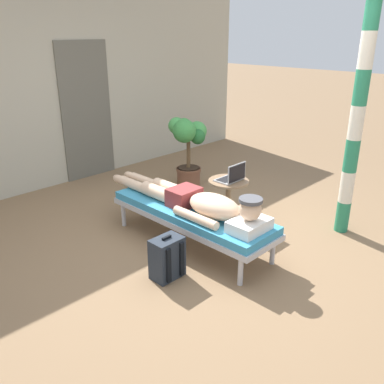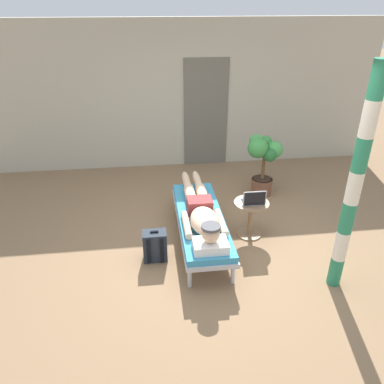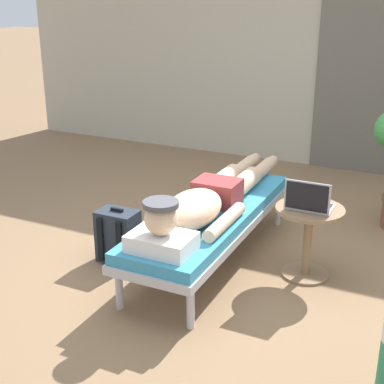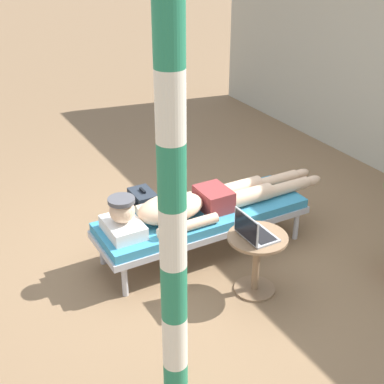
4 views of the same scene
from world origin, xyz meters
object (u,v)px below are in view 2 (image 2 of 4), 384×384
person_reclining (202,212)px  backpack (155,246)px  laptop (253,200)px  side_table (251,213)px  potted_plant (263,159)px  lounge_chair (201,220)px  porch_post (354,188)px

person_reclining → backpack: person_reclining is taller
laptop → side_table: bearing=90.0°
potted_plant → side_table: bearing=-113.1°
laptop → person_reclining: bearing=-170.2°
lounge_chair → backpack: bearing=-154.7°
laptop → lounge_chair: bearing=-177.4°
person_reclining → potted_plant: potted_plant is taller
side_table → porch_post: bearing=-57.0°
lounge_chair → backpack: size_ratio=4.60×
potted_plant → person_reclining: bearing=-131.9°
side_table → potted_plant: potted_plant is taller
lounge_chair → side_table: 0.72m
backpack → potted_plant: potted_plant is taller
potted_plant → porch_post: size_ratio=0.41×
person_reclining → laptop: laptop is taller
side_table → porch_post: size_ratio=0.21×
potted_plant → porch_post: porch_post is taller
backpack → porch_post: 2.43m
person_reclining → porch_post: size_ratio=0.86×
backpack → potted_plant: 2.45m
lounge_chair → backpack: (-0.63, -0.30, -0.15)m
lounge_chair → backpack: backpack is taller
laptop → potted_plant: bearing=67.7°
person_reclining → potted_plant: size_ratio=2.11×
lounge_chair → laptop: size_ratio=6.29×
person_reclining → backpack: (-0.63, -0.21, -0.32)m
backpack → porch_post: size_ratio=0.17×
backpack → potted_plant: size_ratio=0.41×
backpack → porch_post: porch_post is taller
lounge_chair → side_table: side_table is taller
laptop → porch_post: porch_post is taller
lounge_chair → laptop: (0.71, 0.03, 0.24)m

